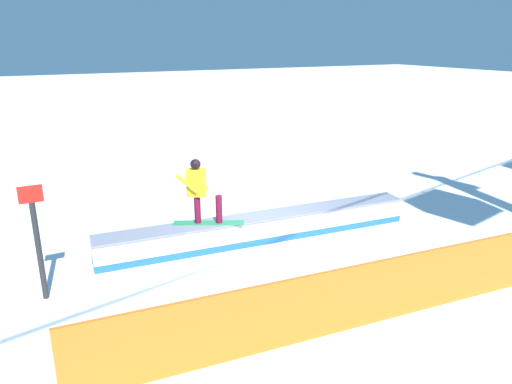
% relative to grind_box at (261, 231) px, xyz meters
% --- Properties ---
extents(ground_plane, '(120.00, 120.00, 0.00)m').
position_rel_grind_box_xyz_m(ground_plane, '(0.00, 0.00, -0.31)').
color(ground_plane, white).
extents(grind_box, '(7.45, 1.20, 0.69)m').
position_rel_grind_box_xyz_m(grind_box, '(0.00, 0.00, 0.00)').
color(grind_box, white).
rests_on(grind_box, ground_plane).
extents(snowboarder, '(1.50, 0.92, 1.44)m').
position_rel_grind_box_xyz_m(snowboarder, '(1.40, -0.17, 1.16)').
color(snowboarder, '#2C8C58').
rests_on(snowboarder, grind_box).
extents(safety_fence, '(9.39, 0.78, 1.13)m').
position_rel_grind_box_xyz_m(safety_fence, '(0.00, 3.69, 0.25)').
color(safety_fence, orange).
rests_on(safety_fence, ground_plane).
extents(trail_marker, '(0.40, 0.10, 2.15)m').
position_rel_grind_box_xyz_m(trail_marker, '(4.64, 0.36, 0.83)').
color(trail_marker, '#262628').
rests_on(trail_marker, ground_plane).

